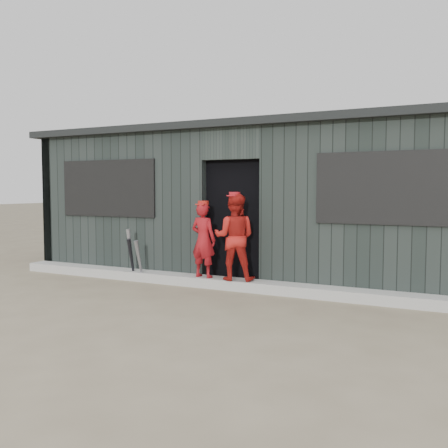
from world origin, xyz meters
The scene contains 9 objects.
ground centered at (0.00, 0.00, 0.00)m, with size 80.00×80.00×0.00m, color #72664F.
curb centered at (0.00, 1.82, 0.07)m, with size 8.00×0.36×0.15m, color #A3A39E.
bat_left centered at (-1.72, 1.75, 0.44)m, with size 0.07×0.07×0.87m, color gray.
bat_mid centered at (-1.50, 1.66, 0.35)m, with size 0.07×0.07×0.71m, color slate.
bat_right centered at (-1.70, 1.72, 0.36)m, with size 0.07×0.07×0.72m, color black.
player_red_left centered at (-0.35, 1.78, 0.74)m, with size 0.43×0.28×1.18m, color maroon.
player_red_right centered at (0.19, 1.78, 0.81)m, with size 0.64×0.50×1.32m, color #B41B16.
player_grey_back centered at (0.56, 2.44, 0.67)m, with size 0.65×0.42×1.34m, color #B6B6B6.
dugout centered at (0.00, 3.50, 1.29)m, with size 8.30×3.30×2.62m.
Camera 1 is at (3.40, -5.04, 1.53)m, focal length 40.00 mm.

